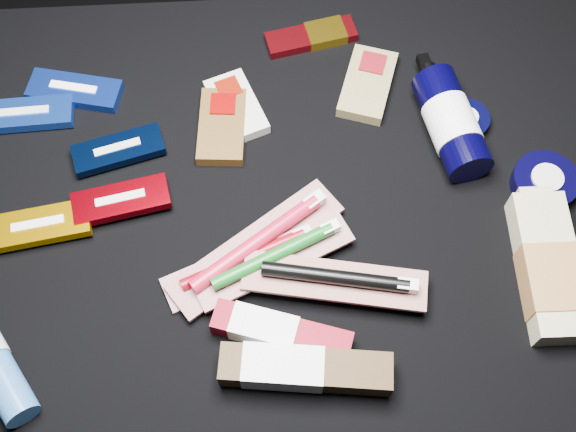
{
  "coord_description": "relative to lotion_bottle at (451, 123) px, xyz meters",
  "views": [
    {
      "loc": [
        -0.01,
        -0.39,
        1.23
      ],
      "look_at": [
        0.01,
        0.01,
        0.42
      ],
      "focal_mm": 45.0,
      "sensor_mm": 36.0,
      "label": 1
    }
  ],
  "objects": [
    {
      "name": "ground",
      "position": [
        -0.24,
        -0.13,
        -0.43
      ],
      "size": [
        3.0,
        3.0,
        0.0
      ],
      "primitive_type": "plane",
      "color": "black",
      "rests_on": "ground"
    },
    {
      "name": "cloth_table",
      "position": [
        -0.24,
        -0.13,
        -0.23
      ],
      "size": [
        0.98,
        0.78,
        0.4
      ],
      "primitive_type": "cube",
      "color": "black",
      "rests_on": "ground"
    },
    {
      "name": "luna_bar_0",
      "position": [
        -0.51,
        0.1,
        -0.02
      ],
      "size": [
        0.14,
        0.08,
        0.02
      ],
      "rotation": [
        0.0,
        0.0,
        -0.23
      ],
      "color": "#13329E",
      "rests_on": "cloth_table"
    },
    {
      "name": "luna_bar_1",
      "position": [
        -0.57,
        0.06,
        -0.02
      ],
      "size": [
        0.13,
        0.05,
        0.02
      ],
      "rotation": [
        0.0,
        0.0,
        0.04
      ],
      "color": "blue",
      "rests_on": "cloth_table"
    },
    {
      "name": "luna_bar_2",
      "position": [
        -0.44,
        -0.01,
        -0.02
      ],
      "size": [
        0.13,
        0.07,
        0.02
      ],
      "rotation": [
        0.0,
        0.0,
        0.27
      ],
      "color": "black",
      "rests_on": "cloth_table"
    },
    {
      "name": "luna_bar_3",
      "position": [
        -0.54,
        -0.11,
        -0.02
      ],
      "size": [
        0.13,
        0.07,
        0.02
      ],
      "rotation": [
        0.0,
        0.0,
        0.16
      ],
      "color": "#C38800",
      "rests_on": "cloth_table"
    },
    {
      "name": "luna_bar_4",
      "position": [
        -0.44,
        -0.08,
        -0.01
      ],
      "size": [
        0.13,
        0.07,
        0.02
      ],
      "rotation": [
        0.0,
        0.0,
        0.2
      ],
      "color": "#6A0008",
      "rests_on": "cloth_table"
    },
    {
      "name": "clif_bar_0",
      "position": [
        -0.3,
        0.03,
        -0.02
      ],
      "size": [
        0.07,
        0.12,
        0.02
      ],
      "rotation": [
        0.0,
        0.0,
        -0.08
      ],
      "color": "#533816",
      "rests_on": "cloth_table"
    },
    {
      "name": "clif_bar_1",
      "position": [
        -0.29,
        0.06,
        -0.02
      ],
      "size": [
        0.09,
        0.12,
        0.02
      ],
      "rotation": [
        0.0,
        0.0,
        0.36
      ],
      "color": "silver",
      "rests_on": "cloth_table"
    },
    {
      "name": "clif_bar_2",
      "position": [
        -0.1,
        0.09,
        -0.02
      ],
      "size": [
        0.1,
        0.13,
        0.02
      ],
      "rotation": [
        0.0,
        0.0,
        -0.32
      ],
      "color": "olive",
      "rests_on": "cloth_table"
    },
    {
      "name": "power_bar",
      "position": [
        -0.17,
        0.18,
        -0.02
      ],
      "size": [
        0.14,
        0.07,
        0.02
      ],
      "rotation": [
        0.0,
        0.0,
        0.21
      ],
      "color": "maroon",
      "rests_on": "cloth_table"
    },
    {
      "name": "lotion_bottle",
      "position": [
        0.0,
        0.0,
        0.0
      ],
      "size": [
        0.09,
        0.2,
        0.06
      ],
      "rotation": [
        0.0,
        0.0,
        0.19
      ],
      "color": "black",
      "rests_on": "cloth_table"
    },
    {
      "name": "cream_tin_upper",
      "position": [
        0.03,
        0.02,
        -0.02
      ],
      "size": [
        0.06,
        0.06,
        0.02
      ],
      "rotation": [
        0.0,
        0.0,
        0.38
      ],
      "color": "black",
      "rests_on": "cloth_table"
    },
    {
      "name": "cream_tin_lower",
      "position": [
        0.11,
        -0.09,
        -0.02
      ],
      "size": [
        0.08,
        0.08,
        0.03
      ],
      "rotation": [
        0.0,
        0.0,
        0.39
      ],
      "color": "black",
      "rests_on": "cloth_table"
    },
    {
      "name": "bodywash_bottle",
      "position": [
        0.09,
        -0.21,
        -0.01
      ],
      "size": [
        0.07,
        0.2,
        0.04
      ],
      "rotation": [
        0.0,
        0.0,
        -0.02
      ],
      "color": "beige",
      "rests_on": "cloth_table"
    },
    {
      "name": "deodorant_stick",
      "position": [
        -0.56,
        -0.3,
        -0.01
      ],
      "size": [
        0.09,
        0.11,
        0.04
      ],
      "rotation": [
        0.0,
        0.0,
        0.57
      ],
      "color": "#2C5D98",
      "rests_on": "cloth_table"
    },
    {
      "name": "toothbrush_pack_0",
      "position": [
        -0.28,
        -0.17,
        -0.02
      ],
      "size": [
        0.21,
        0.12,
        0.02
      ],
      "rotation": [
        0.0,
        0.0,
        0.38
      ],
      "color": "beige",
      "rests_on": "cloth_table"
    },
    {
      "name": "toothbrush_pack_1",
      "position": [
        -0.26,
        -0.16,
        -0.01
      ],
      "size": [
        0.23,
        0.18,
        0.03
      ],
      "rotation": [
        0.0,
        0.0,
        0.61
      ],
      "color": "#A8A39E",
      "rests_on": "cloth_table"
    },
    {
      "name": "toothbrush_pack_2",
      "position": [
        -0.24,
        -0.18,
        -0.01
      ],
      "size": [
        0.21,
        0.13,
        0.02
      ],
      "rotation": [
        0.0,
        0.0,
        0.43
      ],
      "color": "beige",
      "rests_on": "cloth_table"
    },
    {
      "name": "toothbrush_pack_3",
      "position": [
        -0.17,
        -0.21,
        -0.0
      ],
      "size": [
        0.23,
        0.09,
        0.02
      ],
      "rotation": [
        0.0,
        0.0,
        -0.19
      ],
      "color": "#ABA3A1",
      "rests_on": "cloth_table"
    },
    {
      "name": "toothpaste_carton_red",
      "position": [
        -0.25,
        -0.27,
        -0.02
      ],
      "size": [
        0.17,
        0.09,
        0.03
      ],
      "rotation": [
        0.0,
        0.0,
        -0.32
      ],
      "color": "maroon",
      "rests_on": "cloth_table"
    },
    {
      "name": "toothpaste_carton_green",
      "position": [
        -0.22,
        -0.32,
        -0.01
      ],
      "size": [
        0.2,
        0.07,
        0.04
      ],
      "rotation": [
        0.0,
        0.0,
        -0.12
      ],
      "color": "#36230D",
      "rests_on": "cloth_table"
    }
  ]
}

